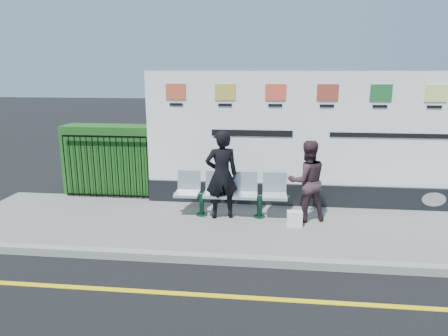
# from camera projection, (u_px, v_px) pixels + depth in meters

# --- Properties ---
(ground) EXTENTS (80.00, 80.00, 0.00)m
(ground) POSITION_uv_depth(u_px,v_px,m) (317.00, 302.00, 5.54)
(ground) COLOR black
(pavement) EXTENTS (14.00, 3.00, 0.12)m
(pavement) POSITION_uv_depth(u_px,v_px,m) (303.00, 229.00, 7.94)
(pavement) COLOR slate
(pavement) RESTS_ON ground
(kerb) EXTENTS (14.00, 0.18, 0.14)m
(kerb) POSITION_uv_depth(u_px,v_px,m) (310.00, 264.00, 6.49)
(kerb) COLOR gray
(kerb) RESTS_ON ground
(yellow_line) EXTENTS (14.00, 0.10, 0.01)m
(yellow_line) POSITION_uv_depth(u_px,v_px,m) (317.00, 302.00, 5.54)
(yellow_line) COLOR yellow
(yellow_line) RESTS_ON ground
(billboard) EXTENTS (8.00, 0.30, 3.00)m
(billboard) POSITION_uv_depth(u_px,v_px,m) (324.00, 149.00, 8.86)
(billboard) COLOR black
(billboard) RESTS_ON pavement
(hedge) EXTENTS (2.35, 0.70, 1.70)m
(hedge) POSITION_uv_depth(u_px,v_px,m) (113.00, 159.00, 9.94)
(hedge) COLOR #1C5319
(hedge) RESTS_ON pavement
(railing) EXTENTS (2.05, 0.06, 1.54)m
(railing) POSITION_uv_depth(u_px,v_px,m) (106.00, 167.00, 9.53)
(railing) COLOR black
(railing) RESTS_ON pavement
(bench) EXTENTS (2.35, 0.63, 0.50)m
(bench) POSITION_uv_depth(u_px,v_px,m) (230.00, 205.00, 8.42)
(bench) COLOR silver
(bench) RESTS_ON pavement
(woman_left) EXTENTS (0.77, 0.61, 1.84)m
(woman_left) POSITION_uv_depth(u_px,v_px,m) (222.00, 175.00, 8.19)
(woman_left) COLOR black
(woman_left) RESTS_ON pavement
(woman_right) EXTENTS (0.96, 0.84, 1.67)m
(woman_right) POSITION_uv_depth(u_px,v_px,m) (307.00, 181.00, 8.07)
(woman_right) COLOR #3B262C
(woman_right) RESTS_ON pavement
(handbag_brown) EXTENTS (0.26, 0.13, 0.20)m
(handbag_brown) POSITION_uv_depth(u_px,v_px,m) (216.00, 188.00, 8.36)
(handbag_brown) COLOR black
(handbag_brown) RESTS_ON bench
(carrier_bag_white) EXTENTS (0.30, 0.18, 0.30)m
(carrier_bag_white) POSITION_uv_depth(u_px,v_px,m) (294.00, 219.00, 7.90)
(carrier_bag_white) COLOR white
(carrier_bag_white) RESTS_ON pavement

